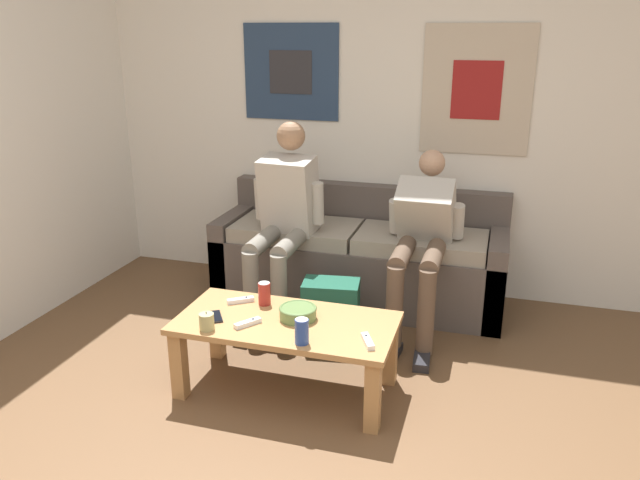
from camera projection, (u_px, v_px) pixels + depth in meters
The scene contains 14 objects.
wall_back at pixel (394, 109), 4.24m from camera, with size 10.00×0.07×2.55m.
couch at pixel (359, 260), 4.29m from camera, with size 1.95×0.66×0.76m.
coffee_table at pixel (286, 333), 3.17m from camera, with size 1.11×0.55×0.40m.
person_seated_adult at pixel (283, 215), 3.95m from camera, with size 0.47×0.81×1.24m.
person_seated_teen at pixel (422, 236), 3.77m from camera, with size 0.47×0.96×1.08m.
backpack at pixel (331, 314), 3.72m from camera, with size 0.36×0.27×0.38m.
ceramic_bowl at pixel (298, 312), 3.16m from camera, with size 0.19×0.19×0.06m.
pillar_candle at pixel (207, 322), 3.04m from camera, with size 0.07×0.07×0.10m.
drink_can_blue at pixel (302, 331), 2.90m from camera, with size 0.07×0.07×0.12m.
drink_can_red at pixel (264, 294), 3.31m from camera, with size 0.07×0.07×0.12m.
game_controller_near_left at pixel (368, 341), 2.91m from camera, with size 0.09×0.14×0.03m.
game_controller_near_right at pixel (241, 300), 3.35m from camera, with size 0.14×0.11×0.03m.
game_controller_far_center at pixel (248, 323), 3.09m from camera, with size 0.11×0.14×0.03m.
cell_phone at pixel (215, 317), 3.18m from camera, with size 0.13×0.15×0.01m.
Camera 1 is at (0.74, -1.56, 1.80)m, focal length 35.00 mm.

